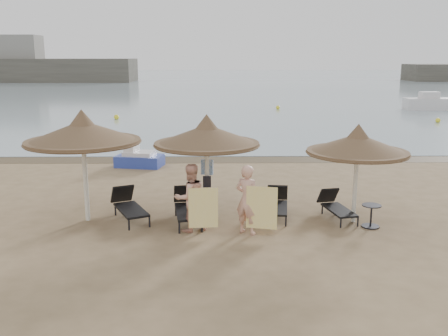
# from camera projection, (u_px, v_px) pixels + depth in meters

# --- Properties ---
(ground) EXTENTS (160.00, 160.00, 0.00)m
(ground) POSITION_uv_depth(u_px,v_px,m) (218.00, 232.00, 13.17)
(ground) COLOR #947955
(ground) RESTS_ON ground
(sea) EXTENTS (200.00, 140.00, 0.03)m
(sea) POSITION_uv_depth(u_px,v_px,m) (218.00, 81.00, 91.20)
(sea) COLOR #78929F
(sea) RESTS_ON ground
(wet_sand_strip) EXTENTS (200.00, 1.60, 0.01)m
(wet_sand_strip) POSITION_uv_depth(u_px,v_px,m) (218.00, 159.00, 22.34)
(wet_sand_strip) COLOR brown
(wet_sand_strip) RESTS_ON ground
(far_shore) EXTENTS (150.00, 54.80, 12.00)m
(far_shore) POSITION_uv_depth(u_px,v_px,m) (76.00, 65.00, 88.13)
(far_shore) COLOR #595449
(far_shore) RESTS_ON ground
(palapa_left) EXTENTS (3.17, 3.17, 3.14)m
(palapa_left) POSITION_uv_depth(u_px,v_px,m) (83.00, 133.00, 13.57)
(palapa_left) COLOR white
(palapa_left) RESTS_ON ground
(palapa_center) EXTENTS (3.00, 3.00, 2.97)m
(palapa_center) POSITION_uv_depth(u_px,v_px,m) (207.00, 136.00, 13.91)
(palapa_center) COLOR white
(palapa_center) RESTS_ON ground
(palapa_right) EXTENTS (2.79, 2.79, 2.76)m
(palapa_right) POSITION_uv_depth(u_px,v_px,m) (358.00, 144.00, 13.50)
(palapa_right) COLOR white
(palapa_right) RESTS_ON ground
(lounger_far_left) EXTENTS (1.38, 1.97, 0.85)m
(lounger_far_left) POSITION_uv_depth(u_px,v_px,m) (128.00, 205.00, 14.22)
(lounger_far_left) COLOR black
(lounger_far_left) RESTS_ON ground
(lounger_near_left) EXTENTS (0.93, 2.06, 0.89)m
(lounger_near_left) POSITION_uv_depth(u_px,v_px,m) (187.00, 206.00, 14.05)
(lounger_near_left) COLOR black
(lounger_near_left) RESTS_ON ground
(lounger_near_right) EXTENTS (0.83, 1.84, 0.79)m
(lounger_near_right) POSITION_uv_depth(u_px,v_px,m) (277.00, 203.00, 14.48)
(lounger_near_right) COLOR black
(lounger_near_right) RESTS_ON ground
(lounger_far_right) EXTENTS (0.87, 1.74, 0.74)m
(lounger_far_right) POSITION_uv_depth(u_px,v_px,m) (336.00, 206.00, 14.32)
(lounger_far_right) COLOR black
(lounger_far_right) RESTS_ON ground
(side_table) EXTENTS (0.52, 0.52, 0.62)m
(side_table) POSITION_uv_depth(u_px,v_px,m) (371.00, 217.00, 13.49)
(side_table) COLOR black
(side_table) RESTS_ON ground
(person_left) EXTENTS (1.14, 0.98, 2.11)m
(person_left) POSITION_uv_depth(u_px,v_px,m) (190.00, 192.00, 13.04)
(person_left) COLOR #E5A78E
(person_left) RESTS_ON ground
(person_right) EXTENTS (1.17, 1.07, 2.13)m
(person_right) POSITION_uv_depth(u_px,v_px,m) (247.00, 194.00, 12.83)
(person_right) COLOR #E5A78E
(person_right) RESTS_ON ground
(towel_left) EXTENTS (0.76, 0.07, 1.06)m
(towel_left) POSITION_uv_depth(u_px,v_px,m) (203.00, 208.00, 12.78)
(towel_left) COLOR yellow
(towel_left) RESTS_ON ground
(towel_right) EXTENTS (0.78, 0.21, 1.12)m
(towel_right) POSITION_uv_depth(u_px,v_px,m) (262.00, 208.00, 12.66)
(towel_right) COLOR yellow
(towel_right) RESTS_ON ground
(bag_patterned) EXTENTS (0.36, 0.17, 0.43)m
(bag_patterned) POSITION_uv_depth(u_px,v_px,m) (207.00, 167.00, 14.29)
(bag_patterned) COLOR white
(bag_patterned) RESTS_ON ground
(bag_dark) EXTENTS (0.23, 0.09, 0.32)m
(bag_dark) POSITION_uv_depth(u_px,v_px,m) (207.00, 182.00, 14.04)
(bag_dark) COLOR black
(bag_dark) RESTS_ON ground
(pedal_boat) EXTENTS (2.07, 1.47, 0.88)m
(pedal_boat) POSITION_uv_depth(u_px,v_px,m) (139.00, 159.00, 20.91)
(pedal_boat) COLOR #2B3FA3
(pedal_boat) RESTS_ON ground
(buoy_left) EXTENTS (0.38, 0.38, 0.38)m
(buoy_left) POSITION_uv_depth(u_px,v_px,m) (116.00, 117.00, 36.14)
(buoy_left) COLOR yellow
(buoy_left) RESTS_ON ground
(buoy_mid) EXTENTS (0.34, 0.34, 0.34)m
(buoy_mid) POSITION_uv_depth(u_px,v_px,m) (278.00, 107.00, 43.00)
(buoy_mid) COLOR yellow
(buoy_mid) RESTS_ON ground
(buoy_right) EXTENTS (0.34, 0.34, 0.34)m
(buoy_right) POSITION_uv_depth(u_px,v_px,m) (438.00, 120.00, 34.49)
(buoy_right) COLOR yellow
(buoy_right) RESTS_ON ground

